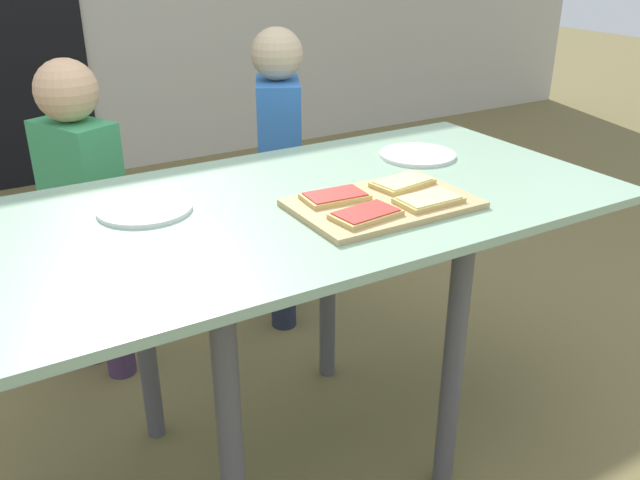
{
  "coord_description": "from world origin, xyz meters",
  "views": [
    {
      "loc": [
        -0.67,
        -1.28,
        1.31
      ],
      "look_at": [
        0.09,
        0.0,
        0.64
      ],
      "focal_mm": 37.91,
      "sensor_mm": 36.0,
      "label": 1
    }
  ],
  "objects_px": {
    "pizza_slice_far_right": "(403,183)",
    "pizza_slice_near_right": "(429,200)",
    "pizza_slice_far_left": "(335,196)",
    "plate_white_right": "(417,155)",
    "pizza_slice_near_left": "(366,214)",
    "plate_white_left": "(145,209)",
    "cutting_board": "(383,204)",
    "dining_table": "(287,241)",
    "child_left": "(84,202)",
    "child_right": "(280,162)"
  },
  "relations": [
    {
      "from": "pizza_slice_far_right",
      "to": "pizza_slice_near_right",
      "type": "relative_size",
      "value": 1.07
    },
    {
      "from": "pizza_slice_far_left",
      "to": "plate_white_right",
      "type": "relative_size",
      "value": 0.72
    },
    {
      "from": "pizza_slice_near_left",
      "to": "plate_white_left",
      "type": "xyz_separation_m",
      "value": [
        -0.38,
        0.31,
        -0.02
      ]
    },
    {
      "from": "cutting_board",
      "to": "plate_white_right",
      "type": "relative_size",
      "value": 1.92
    },
    {
      "from": "pizza_slice_far_right",
      "to": "plate_white_left",
      "type": "height_order",
      "value": "pizza_slice_far_right"
    },
    {
      "from": "dining_table",
      "to": "cutting_board",
      "type": "relative_size",
      "value": 3.95
    },
    {
      "from": "dining_table",
      "to": "plate_white_left",
      "type": "relative_size",
      "value": 7.59
    },
    {
      "from": "pizza_slice_far_right",
      "to": "child_left",
      "type": "height_order",
      "value": "child_left"
    },
    {
      "from": "pizza_slice_far_right",
      "to": "plate_white_right",
      "type": "xyz_separation_m",
      "value": [
        0.2,
        0.2,
        -0.02
      ]
    },
    {
      "from": "pizza_slice_near_right",
      "to": "child_left",
      "type": "xyz_separation_m",
      "value": [
        -0.58,
        0.89,
        -0.19
      ]
    },
    {
      "from": "dining_table",
      "to": "child_right",
      "type": "height_order",
      "value": "child_right"
    },
    {
      "from": "pizza_slice_far_right",
      "to": "child_right",
      "type": "height_order",
      "value": "child_right"
    },
    {
      "from": "pizza_slice_near_left",
      "to": "pizza_slice_near_right",
      "type": "xyz_separation_m",
      "value": [
        0.17,
        -0.0,
        0.0
      ]
    },
    {
      "from": "pizza_slice_near_left",
      "to": "child_right",
      "type": "distance_m",
      "value": 0.92
    },
    {
      "from": "cutting_board",
      "to": "dining_table",
      "type": "bearing_deg",
      "value": 144.37
    },
    {
      "from": "plate_white_left",
      "to": "child_right",
      "type": "bearing_deg",
      "value": 41.8
    },
    {
      "from": "child_right",
      "to": "pizza_slice_near_left",
      "type": "bearing_deg",
      "value": -105.73
    },
    {
      "from": "pizza_slice_far_left",
      "to": "pizza_slice_near_left",
      "type": "bearing_deg",
      "value": -89.84
    },
    {
      "from": "cutting_board",
      "to": "plate_white_right",
      "type": "height_order",
      "value": "cutting_board"
    },
    {
      "from": "pizza_slice_near_right",
      "to": "plate_white_left",
      "type": "bearing_deg",
      "value": 150.48
    },
    {
      "from": "pizza_slice_near_right",
      "to": "plate_white_left",
      "type": "distance_m",
      "value": 0.63
    },
    {
      "from": "pizza_slice_near_left",
      "to": "child_left",
      "type": "relative_size",
      "value": 0.15
    },
    {
      "from": "cutting_board",
      "to": "pizza_slice_far_left",
      "type": "distance_m",
      "value": 0.11
    },
    {
      "from": "pizza_slice_far_right",
      "to": "child_left",
      "type": "bearing_deg",
      "value": 127.91
    },
    {
      "from": "dining_table",
      "to": "plate_white_left",
      "type": "height_order",
      "value": "plate_white_left"
    },
    {
      "from": "plate_white_right",
      "to": "child_right",
      "type": "relative_size",
      "value": 0.2
    },
    {
      "from": "cutting_board",
      "to": "pizza_slice_far_right",
      "type": "bearing_deg",
      "value": 31.08
    },
    {
      "from": "dining_table",
      "to": "pizza_slice_far_left",
      "type": "height_order",
      "value": "pizza_slice_far_left"
    },
    {
      "from": "dining_table",
      "to": "pizza_slice_far_left",
      "type": "distance_m",
      "value": 0.16
    },
    {
      "from": "pizza_slice_near_right",
      "to": "child_right",
      "type": "xyz_separation_m",
      "value": [
        0.08,
        0.88,
        -0.17
      ]
    },
    {
      "from": "child_right",
      "to": "cutting_board",
      "type": "bearing_deg",
      "value": -101.05
    },
    {
      "from": "cutting_board",
      "to": "pizza_slice_far_right",
      "type": "distance_m",
      "value": 0.12
    },
    {
      "from": "dining_table",
      "to": "pizza_slice_far_left",
      "type": "xyz_separation_m",
      "value": [
        0.09,
        -0.06,
        0.11
      ]
    },
    {
      "from": "pizza_slice_near_right",
      "to": "plate_white_right",
      "type": "height_order",
      "value": "pizza_slice_near_right"
    },
    {
      "from": "child_left",
      "to": "pizza_slice_far_right",
      "type": "bearing_deg",
      "value": -52.09
    },
    {
      "from": "plate_white_right",
      "to": "child_left",
      "type": "relative_size",
      "value": 0.21
    },
    {
      "from": "cutting_board",
      "to": "child_right",
      "type": "xyz_separation_m",
      "value": [
        0.16,
        0.81,
        -0.16
      ]
    },
    {
      "from": "pizza_slice_far_right",
      "to": "child_right",
      "type": "bearing_deg",
      "value": 85.56
    },
    {
      "from": "cutting_board",
      "to": "pizza_slice_near_left",
      "type": "bearing_deg",
      "value": -146.01
    },
    {
      "from": "pizza_slice_far_right",
      "to": "plate_white_right",
      "type": "height_order",
      "value": "pizza_slice_far_right"
    },
    {
      "from": "dining_table",
      "to": "pizza_slice_far_left",
      "type": "relative_size",
      "value": 10.51
    },
    {
      "from": "pizza_slice_far_left",
      "to": "child_right",
      "type": "xyz_separation_m",
      "value": [
        0.25,
        0.75,
        -0.17
      ]
    },
    {
      "from": "pizza_slice_far_left",
      "to": "plate_white_right",
      "type": "height_order",
      "value": "pizza_slice_far_left"
    },
    {
      "from": "pizza_slice_near_right",
      "to": "child_left",
      "type": "distance_m",
      "value": 1.07
    },
    {
      "from": "plate_white_right",
      "to": "child_left",
      "type": "distance_m",
      "value": 0.99
    },
    {
      "from": "pizza_slice_far_right",
      "to": "child_left",
      "type": "distance_m",
      "value": 0.99
    },
    {
      "from": "dining_table",
      "to": "pizza_slice_near_left",
      "type": "xyz_separation_m",
      "value": [
        0.09,
        -0.19,
        0.11
      ]
    },
    {
      "from": "pizza_slice_near_left",
      "to": "plate_white_right",
      "type": "distance_m",
      "value": 0.5
    },
    {
      "from": "child_right",
      "to": "child_left",
      "type": "bearing_deg",
      "value": 179.03
    },
    {
      "from": "pizza_slice_near_left",
      "to": "child_left",
      "type": "xyz_separation_m",
      "value": [
        -0.41,
        0.88,
        -0.19
      ]
    }
  ]
}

